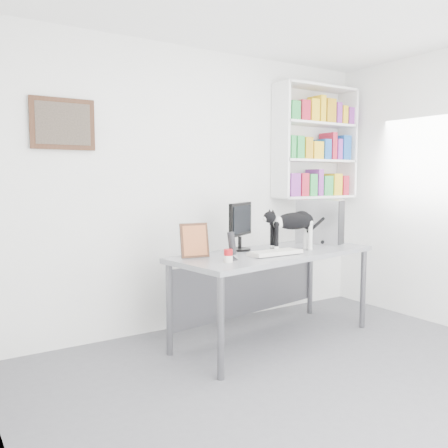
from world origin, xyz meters
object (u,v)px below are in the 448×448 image
object	(u,v)px
pc_tower	(320,222)
monitor	(240,226)
desk	(274,296)
speaker	(232,245)
bookshelf	(316,142)
leaning_print	(194,240)
soup_can	(228,256)
cat	(293,231)
keyboard	(275,253)

from	to	relation	value
pc_tower	monitor	bearing A→B (deg)	150.70
desk	speaker	bearing A→B (deg)	-173.18
bookshelf	pc_tower	bearing A→B (deg)	-128.64
speaker	leaning_print	size ratio (longest dim) A/B	0.80
desk	soup_can	bearing A→B (deg)	-168.97
desk	monitor	distance (m)	0.70
soup_can	cat	size ratio (longest dim) A/B	0.17
keyboard	soup_can	bearing A→B (deg)	-171.14
bookshelf	keyboard	size ratio (longest dim) A/B	2.60
leaning_print	soup_can	bearing A→B (deg)	-60.35
monitor	leaning_print	size ratio (longest dim) A/B	1.50
leaning_print	cat	xyz separation A→B (m)	(0.91, -0.16, 0.03)
bookshelf	leaning_print	size ratio (longest dim) A/B	4.23
speaker	soup_can	distance (m)	0.13
desk	soup_can	world-z (taller)	soup_can
bookshelf	cat	world-z (taller)	bookshelf
bookshelf	soup_can	size ratio (longest dim) A/B	12.23
pc_tower	leaning_print	world-z (taller)	pc_tower
soup_can	cat	world-z (taller)	cat
speaker	soup_can	xyz separation A→B (m)	(-0.08, -0.08, -0.07)
desk	monitor	bearing A→B (deg)	126.64
keyboard	leaning_print	size ratio (longest dim) A/B	1.63
pc_tower	cat	size ratio (longest dim) A/B	0.75
speaker	bookshelf	bearing A→B (deg)	-3.90
speaker	leaning_print	world-z (taller)	leaning_print
speaker	soup_can	bearing A→B (deg)	-167.92
pc_tower	soup_can	distance (m)	1.42
keyboard	cat	world-z (taller)	cat
desk	soup_can	xyz separation A→B (m)	(-0.65, -0.23, 0.45)
pc_tower	desk	bearing A→B (deg)	167.60
bookshelf	pc_tower	xyz separation A→B (m)	(-0.38, -0.48, -0.82)
bookshelf	monitor	bearing A→B (deg)	-161.87
desk	leaning_print	xyz separation A→B (m)	(-0.76, 0.10, 0.55)
leaning_print	soup_can	size ratio (longest dim) A/B	2.89
monitor	leaning_print	distance (m)	0.55
bookshelf	speaker	world-z (taller)	bookshelf
soup_can	keyboard	bearing A→B (deg)	9.04
monitor	cat	size ratio (longest dim) A/B	0.75
cat	speaker	bearing A→B (deg)	-166.14
keyboard	desk	bearing A→B (deg)	51.34
monitor	pc_tower	world-z (taller)	monitor
cat	bookshelf	bearing A→B (deg)	43.63
pc_tower	leaning_print	size ratio (longest dim) A/B	1.49
monitor	pc_tower	size ratio (longest dim) A/B	1.01
soup_can	monitor	bearing A→B (deg)	47.16
keyboard	pc_tower	bearing A→B (deg)	21.21
bookshelf	speaker	distance (m)	2.06
leaning_print	keyboard	bearing A→B (deg)	-10.27
desk	cat	bearing A→B (deg)	-29.50
bookshelf	keyboard	distance (m)	1.77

